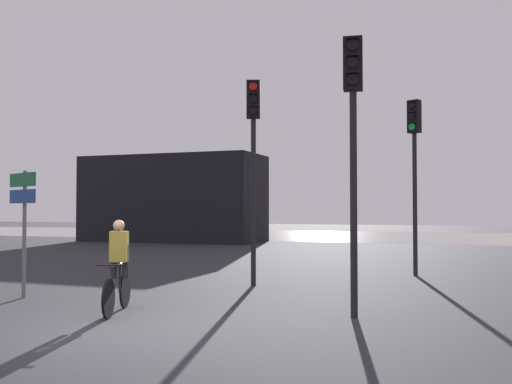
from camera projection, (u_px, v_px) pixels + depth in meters
name	position (u px, v px, depth m)	size (l,w,h in m)	color
ground_plane	(108.00, 332.00, 8.38)	(120.00, 120.00, 0.00)	#28282D
water_strip	(386.00, 236.00, 38.04)	(80.00, 16.00, 0.01)	#9E937F
distant_building	(173.00, 199.00, 32.36)	(10.17, 4.00, 4.82)	black
traffic_light_center	(253.00, 144.00, 13.52)	(0.38, 0.40, 4.87)	black
traffic_light_near_right	(353.00, 123.00, 9.56)	(0.35, 0.37, 4.70)	black
traffic_light_far_right	(414.00, 154.00, 15.60)	(0.39, 0.41, 4.80)	black
direction_sign_post	(23.00, 210.00, 11.65)	(1.03, 0.45, 2.60)	slate
cyclist	(118.00, 265.00, 9.99)	(0.66, 1.64, 1.62)	black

